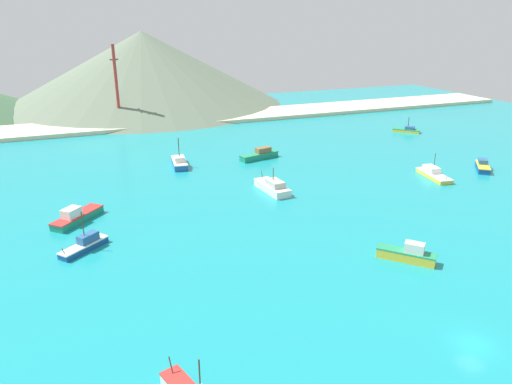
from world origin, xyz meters
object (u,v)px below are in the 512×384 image
(fishing_boat_13, at_px, (408,254))
(fishing_boat_11, at_px, (260,155))
(fishing_boat_0, at_px, (433,174))
(radio_tower, at_px, (117,85))
(fishing_boat_6, at_px, (273,187))
(fishing_boat_9, at_px, (85,245))
(fishing_boat_8, at_px, (407,130))
(fishing_boat_12, at_px, (76,217))
(fishing_boat_4, at_px, (179,162))
(fishing_boat_3, at_px, (483,166))

(fishing_boat_13, bearing_deg, fishing_boat_11, 89.69)
(fishing_boat_0, height_order, radio_tower, radio_tower)
(fishing_boat_6, bearing_deg, fishing_boat_9, -160.52)
(fishing_boat_9, bearing_deg, radio_tower, 79.79)
(fishing_boat_8, xyz_separation_m, fishing_boat_11, (-51.67, -10.26, 0.34))
(fishing_boat_9, bearing_deg, fishing_boat_8, 25.80)
(fishing_boat_8, bearing_deg, fishing_boat_0, -121.19)
(fishing_boat_6, relative_size, radio_tower, 0.40)
(fishing_boat_12, xyz_separation_m, radio_tower, (16.16, 74.43, 11.70))
(fishing_boat_4, xyz_separation_m, fishing_boat_6, (13.05, -23.53, 0.03))
(fishing_boat_4, bearing_deg, fishing_boat_8, 7.36)
(fishing_boat_0, relative_size, radio_tower, 0.42)
(fishing_boat_4, bearing_deg, fishing_boat_11, -3.09)
(radio_tower, bearing_deg, fishing_boat_6, -74.49)
(fishing_boat_0, relative_size, fishing_boat_8, 1.37)
(fishing_boat_9, distance_m, fishing_boat_13, 46.64)
(fishing_boat_8, bearing_deg, fishing_boat_9, -154.20)
(radio_tower, bearing_deg, fishing_boat_0, -54.22)
(fishing_boat_6, bearing_deg, fishing_boat_3, -5.16)
(fishing_boat_12, height_order, radio_tower, radio_tower)
(fishing_boat_4, bearing_deg, fishing_boat_6, -60.98)
(fishing_boat_0, bearing_deg, radio_tower, 125.78)
(fishing_boat_6, distance_m, fishing_boat_8, 66.73)
(fishing_boat_11, bearing_deg, fishing_boat_13, -90.31)
(fishing_boat_8, height_order, fishing_boat_9, fishing_boat_9)
(radio_tower, bearing_deg, fishing_boat_13, -76.00)
(fishing_boat_12, height_order, fishing_boat_13, fishing_boat_13)
(fishing_boat_8, bearing_deg, fishing_boat_3, -103.09)
(fishing_boat_3, bearing_deg, fishing_boat_6, 174.84)
(radio_tower, bearing_deg, fishing_boat_4, -81.70)
(fishing_boat_13, relative_size, radio_tower, 0.30)
(fishing_boat_9, bearing_deg, fishing_boat_6, 19.48)
(fishing_boat_4, bearing_deg, fishing_boat_12, -133.28)
(fishing_boat_4, height_order, fishing_boat_6, fishing_boat_4)
(fishing_boat_11, bearing_deg, fishing_boat_12, -151.01)
(fishing_boat_3, distance_m, fishing_boat_4, 68.54)
(fishing_boat_4, distance_m, fishing_boat_8, 71.80)
(fishing_boat_0, height_order, fishing_boat_8, fishing_boat_0)
(fishing_boat_0, relative_size, fishing_boat_4, 1.11)
(fishing_boat_4, distance_m, fishing_boat_11, 19.57)
(fishing_boat_0, height_order, fishing_boat_12, fishing_boat_0)
(fishing_boat_6, distance_m, fishing_boat_9, 37.92)
(fishing_boat_0, distance_m, fishing_boat_6, 35.91)
(fishing_boat_11, distance_m, fishing_boat_12, 49.08)
(fishing_boat_3, xyz_separation_m, fishing_boat_9, (-85.25, -8.18, -0.01))
(fishing_boat_3, bearing_deg, radio_tower, 131.97)
(fishing_boat_9, height_order, radio_tower, radio_tower)
(fishing_boat_6, distance_m, fishing_boat_12, 36.47)
(fishing_boat_11, bearing_deg, fishing_boat_0, -42.76)
(fishing_boat_3, xyz_separation_m, fishing_boat_4, (-62.56, 28.00, 0.13))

